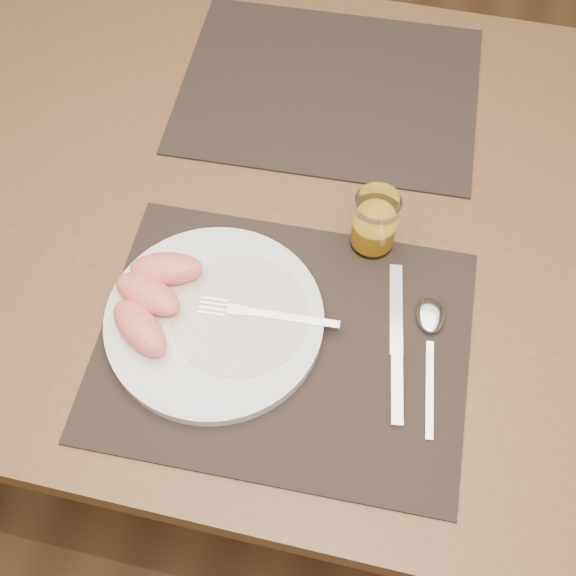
% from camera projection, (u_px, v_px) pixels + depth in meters
% --- Properties ---
extents(ground, '(5.00, 5.00, 0.00)m').
position_uv_depth(ground, '(307.00, 406.00, 1.64)').
color(ground, brown).
rests_on(ground, ground).
extents(table, '(1.40, 0.90, 0.75)m').
position_uv_depth(table, '(316.00, 239.00, 1.07)').
color(table, brown).
rests_on(table, ground).
extents(placemat_near, '(0.46, 0.36, 0.00)m').
position_uv_depth(placemat_near, '(283.00, 343.00, 0.88)').
color(placemat_near, black).
rests_on(placemat_near, table).
extents(placemat_far, '(0.47, 0.37, 0.00)m').
position_uv_depth(placemat_far, '(329.00, 89.00, 1.11)').
color(placemat_far, black).
rests_on(placemat_far, table).
extents(plate, '(0.27, 0.27, 0.02)m').
position_uv_depth(plate, '(215.00, 320.00, 0.89)').
color(plate, white).
rests_on(plate, placemat_near).
extents(plate_dressing, '(0.17, 0.17, 0.00)m').
position_uv_depth(plate_dressing, '(240.00, 314.00, 0.88)').
color(plate_dressing, white).
rests_on(plate_dressing, plate).
extents(fork, '(0.18, 0.03, 0.00)m').
position_uv_depth(fork, '(256.00, 313.00, 0.88)').
color(fork, silver).
rests_on(fork, plate).
extents(knife, '(0.05, 0.22, 0.01)m').
position_uv_depth(knife, '(397.00, 355.00, 0.87)').
color(knife, silver).
rests_on(knife, placemat_near).
extents(spoon, '(0.04, 0.19, 0.01)m').
position_uv_depth(spoon, '(430.00, 324.00, 0.89)').
color(spoon, silver).
rests_on(spoon, placemat_near).
extents(juice_glass, '(0.06, 0.06, 0.09)m').
position_uv_depth(juice_glass, '(374.00, 224.00, 0.93)').
color(juice_glass, white).
rests_on(juice_glass, placemat_near).
extents(grapefruit_wedges, '(0.11, 0.16, 0.04)m').
position_uv_depth(grapefruit_wedges, '(152.00, 296.00, 0.88)').
color(grapefruit_wedges, '#FF7B68').
rests_on(grapefruit_wedges, plate).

